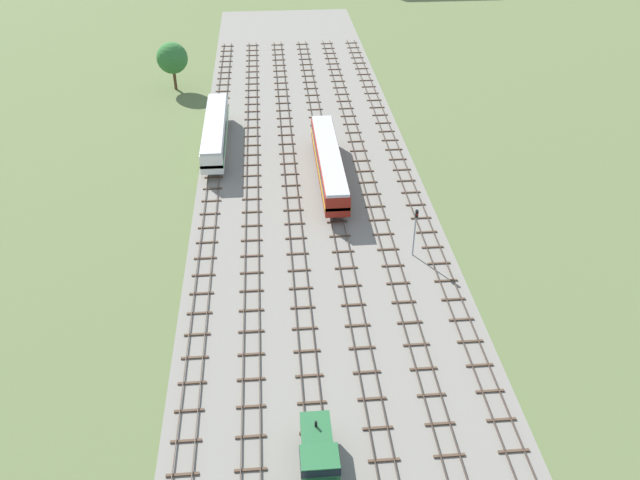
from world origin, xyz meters
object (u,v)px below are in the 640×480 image
(passenger_coach_centre_near, at_px, (329,162))
(signal_post_nearest, at_px, (415,227))
(diesel_railcar_far_left_mid, at_px, (215,131))
(shunter_loco_centre_left_nearest, at_px, (319,463))

(passenger_coach_centre_near, height_order, signal_post_nearest, signal_post_nearest)
(diesel_railcar_far_left_mid, bearing_deg, passenger_coach_centre_near, -35.37)
(passenger_coach_centre_near, relative_size, signal_post_nearest, 3.79)
(diesel_railcar_far_left_mid, xyz_separation_m, signal_post_nearest, (22.20, -27.94, 1.06))
(shunter_loco_centre_left_nearest, distance_m, passenger_coach_centre_near, 44.82)
(signal_post_nearest, bearing_deg, diesel_railcar_far_left_mid, 128.46)
(shunter_loco_centre_left_nearest, bearing_deg, passenger_coach_centre_near, 83.68)
(shunter_loco_centre_left_nearest, distance_m, signal_post_nearest, 29.82)
(diesel_railcar_far_left_mid, bearing_deg, shunter_loco_centre_left_nearest, -79.84)
(diesel_railcar_far_left_mid, distance_m, signal_post_nearest, 35.70)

